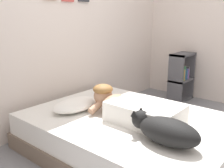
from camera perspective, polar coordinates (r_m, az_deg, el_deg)
ground_plane at (r=2.59m, az=13.46°, el=-15.31°), size 11.63×11.63×0.00m
back_wall at (r=3.19m, az=-10.45°, el=13.98°), size 3.82×0.12×2.50m
bed at (r=2.52m, az=3.69°, el=-11.17°), size 1.45×1.95×0.37m
pillow at (r=2.62m, az=-8.20°, el=-4.60°), size 0.52×0.32×0.11m
person_lying at (r=2.36m, az=4.54°, el=-5.37°), size 0.43×0.92×0.27m
dog at (r=1.96m, az=11.76°, el=-10.06°), size 0.26×0.57×0.21m
coffee_cup at (r=2.90m, az=-1.33°, el=-2.89°), size 0.12×0.09×0.07m
cell_phone at (r=2.49m, az=9.93°, el=-6.92°), size 0.07×0.14×0.01m
bookshelf at (r=4.09m, az=15.25°, el=1.66°), size 0.45×0.24×0.75m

